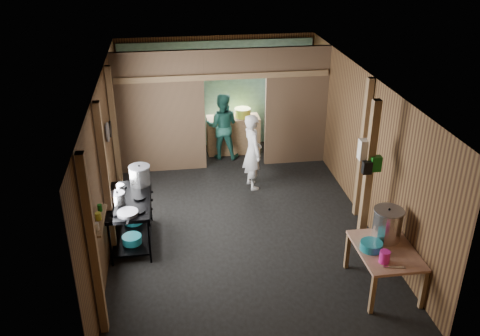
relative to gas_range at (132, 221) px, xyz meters
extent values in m
cube|color=black|center=(1.88, 0.54, -0.41)|extent=(4.50, 7.00, 0.00)
cube|color=#403B37|center=(1.88, 0.54, 2.19)|extent=(4.50, 7.00, 0.00)
cube|color=brown|center=(1.88, 4.04, 0.89)|extent=(4.50, 0.00, 2.60)
cube|color=brown|center=(1.88, -2.96, 0.89)|extent=(4.50, 0.00, 2.60)
cube|color=brown|center=(-0.37, 0.54, 0.89)|extent=(0.00, 7.00, 2.60)
cube|color=brown|center=(4.13, 0.54, 0.89)|extent=(0.00, 7.00, 2.60)
cube|color=brown|center=(0.55, 2.74, 0.89)|extent=(1.85, 0.10, 2.60)
cube|color=brown|center=(3.46, 2.74, 0.89)|extent=(1.35, 0.10, 2.60)
cube|color=brown|center=(2.13, 2.74, 1.89)|extent=(1.30, 0.10, 0.60)
cube|color=#84C3B8|center=(1.88, 3.98, 0.84)|extent=(4.40, 0.06, 2.50)
cube|color=#A07749|center=(2.18, 3.49, 0.01)|extent=(1.20, 0.50, 0.85)
cylinder|color=silver|center=(2.13, 3.94, 1.49)|extent=(0.20, 0.03, 0.20)
cube|color=#A07749|center=(-0.30, -2.06, 0.89)|extent=(0.10, 0.12, 2.60)
cube|color=#A07749|center=(-0.30, -0.26, 0.89)|extent=(0.10, 0.12, 2.60)
cube|color=#A07749|center=(-0.30, 1.74, 0.89)|extent=(0.10, 0.12, 2.60)
cube|color=#A07749|center=(4.06, 0.34, 0.89)|extent=(0.10, 0.12, 2.60)
cube|color=#A07749|center=(3.73, -0.76, 0.89)|extent=(0.12, 0.12, 2.60)
cube|color=#A07749|center=(1.88, 2.69, 1.64)|extent=(4.40, 0.12, 0.12)
cylinder|color=gray|center=(-0.33, 0.94, 1.24)|extent=(0.03, 0.34, 0.34)
cylinder|color=black|center=(-0.33, 1.34, 1.14)|extent=(0.03, 0.30, 0.30)
cube|color=#A07749|center=(-0.27, -1.56, 0.99)|extent=(0.14, 0.80, 0.03)
cylinder|color=silver|center=(-0.27, -1.81, 1.05)|extent=(0.07, 0.07, 0.10)
cylinder|color=gold|center=(-0.27, -1.56, 1.05)|extent=(0.08, 0.08, 0.10)
cylinder|color=#116014|center=(-0.27, -1.34, 1.05)|extent=(0.06, 0.06, 0.10)
cube|color=silver|center=(3.68, -0.68, 1.37)|extent=(0.22, 0.15, 0.32)
cube|color=#116014|center=(3.80, -0.82, 1.19)|extent=(0.16, 0.12, 0.24)
cube|color=black|center=(3.66, -0.84, 1.14)|extent=(0.14, 0.10, 0.20)
cylinder|color=silver|center=(-0.17, 0.36, 0.46)|extent=(0.19, 0.19, 0.10)
cylinder|color=teal|center=(0.00, -0.27, -0.19)|extent=(0.32, 0.32, 0.13)
cylinder|color=teal|center=(0.00, 0.37, -0.19)|extent=(0.33, 0.33, 0.13)
cylinder|color=teal|center=(3.49, -1.71, 0.32)|extent=(0.42, 0.42, 0.12)
cylinder|color=#E7239E|center=(3.55, -2.03, 0.34)|extent=(0.15, 0.15, 0.18)
cube|color=silver|center=(3.65, -2.16, 0.26)|extent=(0.30, 0.10, 0.01)
cylinder|color=gold|center=(2.40, 3.49, 0.54)|extent=(0.37, 0.37, 0.20)
imported|color=silver|center=(2.33, 1.69, 0.37)|extent=(0.48, 0.63, 1.56)
imported|color=#256659|center=(1.90, 3.21, 0.35)|extent=(0.85, 0.73, 1.51)
camera|label=1|loc=(0.72, -7.58, 4.58)|focal=38.85mm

